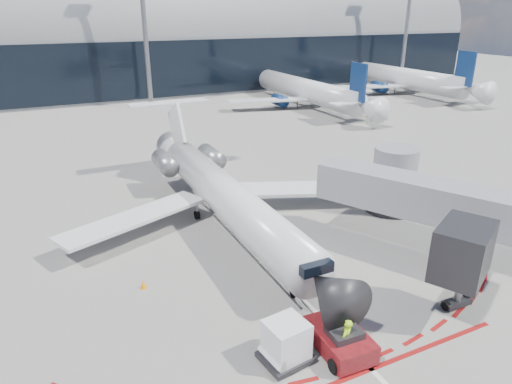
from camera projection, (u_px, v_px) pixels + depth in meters
name	position (u px, v px, depth m)	size (l,w,h in m)	color
ground	(254.00, 249.00, 28.84)	(260.00, 260.00, 0.00)	slate
apron_centerline	(242.00, 236.00, 30.52)	(0.25, 40.00, 0.01)	silver
apron_stop_bar	(371.00, 369.00, 19.21)	(14.00, 0.25, 0.01)	maroon
terminal_building	(96.00, 44.00, 80.10)	(150.00, 24.15, 24.00)	gray
jet_bridge	(413.00, 196.00, 29.13)	(10.03, 15.20, 4.90)	gray
light_mast_centre	(144.00, 22.00, 66.41)	(0.70, 0.70, 25.00)	slate
light_mast_east	(408.00, 19.00, 86.44)	(0.70, 0.70, 25.00)	slate
regional_jet	(222.00, 192.00, 31.68)	(22.55, 27.81, 6.96)	silver
pushback_tug	(340.00, 339.00, 20.11)	(2.28, 5.12, 1.32)	#4F0B12
ramp_worker	(346.00, 340.00, 19.48)	(0.72, 0.47, 1.96)	#ACEB18
uld_container	(286.00, 342.00, 19.35)	(2.28, 2.01, 1.95)	black
safety_cone_left	(143.00, 284.00, 24.72)	(0.37, 0.37, 0.51)	orange
bg_airliner_1	(306.00, 74.00, 70.22)	(30.02, 31.79, 9.71)	silver
bg_airliner_2	(403.00, 63.00, 82.01)	(31.87, 33.75, 10.31)	silver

